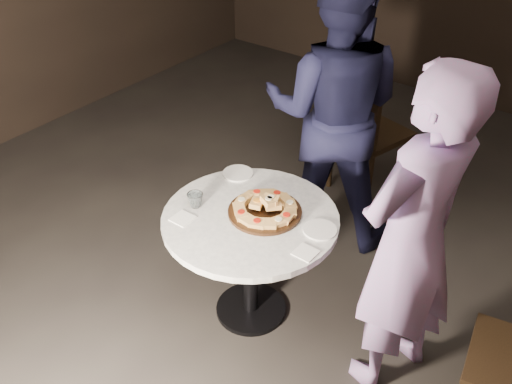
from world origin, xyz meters
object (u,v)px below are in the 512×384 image
focaccia_pile (265,206)px  diner_navy (333,111)px  diner_teal (411,242)px  water_glass (195,200)px  table (250,236)px  chair_far (363,128)px  serving_board (265,212)px

focaccia_pile → diner_navy: diner_navy is taller
diner_navy → diner_teal: (0.91, -0.83, -0.05)m
water_glass → focaccia_pile: bearing=28.1°
table → focaccia_pile: (0.05, 0.07, 0.18)m
focaccia_pile → diner_navy: (-0.12, 0.88, 0.17)m
table → chair_far: (-0.10, 1.47, -0.01)m
serving_board → diner_teal: size_ratio=0.23×
table → chair_far: chair_far is taller
serving_board → diner_navy: size_ratio=0.21×
focaccia_pile → table: bearing=-122.0°
diner_navy → table: bearing=71.8°
serving_board → diner_navy: 0.91m
table → serving_board: 0.16m
serving_board → chair_far: size_ratio=0.40×
table → serving_board: bearing=57.8°
chair_far → diner_teal: size_ratio=0.56×
focaccia_pile → serving_board: bearing=-117.2°
serving_board → chair_far: 1.41m
diner_navy → diner_teal: bearing=114.9°
water_glass → diner_navy: (0.22, 1.06, 0.17)m
table → diner_teal: diner_teal is taller
table → diner_teal: 0.90m
water_glass → diner_teal: bearing=11.2°
serving_board → diner_teal: diner_teal is taller
focaccia_pile → diner_teal: 0.80m
diner_navy → diner_teal: diner_navy is taller
chair_far → diner_navy: 0.63m
focaccia_pile → diner_navy: 0.90m
chair_far → diner_navy: size_ratio=0.54×
chair_far → diner_teal: 1.67m
table → diner_navy: 1.01m
diner_navy → water_glass: bearing=55.7°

